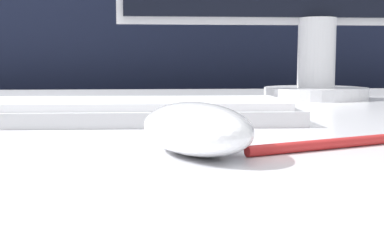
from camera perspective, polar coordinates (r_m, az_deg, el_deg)
name	(u,v)px	position (r m, az deg, el deg)	size (l,w,h in m)	color
partition_panel	(167,137)	(1.41, -2.65, -1.85)	(5.00, 0.03, 1.24)	black
computer_mouse_near	(196,128)	(0.38, 0.43, -0.88)	(0.10, 0.14, 0.04)	white
keyboard	(91,111)	(0.60, -10.69, 0.95)	(0.45, 0.15, 0.02)	silver
pen	(329,144)	(0.42, 14.39, -2.50)	(0.14, 0.06, 0.01)	red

